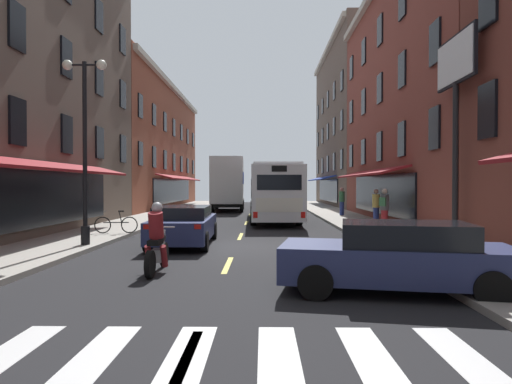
# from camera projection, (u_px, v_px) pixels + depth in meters

# --- Properties ---
(ground_plane) EXTENTS (34.80, 80.00, 0.10)m
(ground_plane) POSITION_uv_depth(u_px,v_px,m) (236.00, 248.00, 15.13)
(ground_plane) COLOR black
(lane_centre_dashes) EXTENTS (0.14, 73.90, 0.01)m
(lane_centre_dashes) POSITION_uv_depth(u_px,v_px,m) (235.00, 247.00, 14.88)
(lane_centre_dashes) COLOR #DBCC4C
(lane_centre_dashes) RESTS_ON ground
(crosswalk_near) EXTENTS (7.10, 2.80, 0.01)m
(crosswalk_near) POSITION_uv_depth(u_px,v_px,m) (183.00, 365.00, 5.13)
(crosswalk_near) COLOR silver
(crosswalk_near) RESTS_ON ground
(sidewalk_left) EXTENTS (3.00, 80.00, 0.14)m
(sidewalk_left) POSITION_uv_depth(u_px,v_px,m) (61.00, 244.00, 15.22)
(sidewalk_left) COLOR #A39E93
(sidewalk_left) RESTS_ON ground
(sidewalk_right) EXTENTS (3.00, 80.00, 0.14)m
(sidewalk_right) POSITION_uv_depth(u_px,v_px,m) (413.00, 245.00, 15.04)
(sidewalk_right) COLOR #A39E93
(sidewalk_right) RESTS_ON ground
(billboard_sign) EXTENTS (0.40, 2.76, 6.70)m
(billboard_sign) POSITION_uv_depth(u_px,v_px,m) (456.00, 86.00, 14.36)
(billboard_sign) COLOR black
(billboard_sign) RESTS_ON sidewalk_right
(transit_bus) EXTENTS (2.90, 12.37, 3.18)m
(transit_bus) POSITION_uv_depth(u_px,v_px,m) (273.00, 192.00, 26.82)
(transit_bus) COLOR silver
(transit_bus) RESTS_ON ground
(box_truck) EXTENTS (2.67, 7.81, 4.18)m
(box_truck) POSITION_uv_depth(u_px,v_px,m) (228.00, 185.00, 36.04)
(box_truck) COLOR white
(box_truck) RESTS_ON ground
(sedan_near) EXTENTS (2.07, 4.80, 1.34)m
(sedan_near) POSITION_uv_depth(u_px,v_px,m) (184.00, 225.00, 15.51)
(sedan_near) COLOR navy
(sedan_near) RESTS_ON ground
(sedan_mid) EXTENTS (4.58, 2.54, 1.35)m
(sedan_mid) POSITION_uv_depth(u_px,v_px,m) (398.00, 257.00, 8.60)
(sedan_mid) COLOR navy
(sedan_mid) RESTS_ON ground
(sedan_far) EXTENTS (1.98, 4.43, 1.37)m
(sedan_far) POSITION_uv_depth(u_px,v_px,m) (235.00, 198.00, 47.93)
(sedan_far) COLOR #515154
(sedan_far) RESTS_ON ground
(motorcycle_rider) EXTENTS (0.62, 2.07, 1.66)m
(motorcycle_rider) POSITION_uv_depth(u_px,v_px,m) (157.00, 242.00, 10.62)
(motorcycle_rider) COLOR black
(motorcycle_rider) RESTS_ON ground
(bicycle_near) EXTENTS (1.71, 0.48, 0.91)m
(bicycle_near) POSITION_uv_depth(u_px,v_px,m) (116.00, 224.00, 18.02)
(bicycle_near) COLOR black
(bicycle_near) RESTS_ON sidewalk_left
(pedestrian_near) EXTENTS (0.47, 0.52, 1.78)m
(pedestrian_near) POSITION_uv_depth(u_px,v_px,m) (384.00, 208.00, 19.10)
(pedestrian_near) COLOR maroon
(pedestrian_near) RESTS_ON sidewalk_right
(pedestrian_mid) EXTENTS (0.36, 0.36, 1.77)m
(pedestrian_mid) POSITION_uv_depth(u_px,v_px,m) (342.00, 201.00, 28.93)
(pedestrian_mid) COLOR navy
(pedestrian_mid) RESTS_ON sidewalk_right
(pedestrian_far) EXTENTS (0.36, 0.36, 1.73)m
(pedestrian_far) POSITION_uv_depth(u_px,v_px,m) (376.00, 206.00, 21.91)
(pedestrian_far) COLOR navy
(pedestrian_far) RESTS_ON sidewalk_right
(street_lamp_twin) EXTENTS (1.42, 0.32, 5.95)m
(street_lamp_twin) POSITION_uv_depth(u_px,v_px,m) (85.00, 143.00, 14.54)
(street_lamp_twin) COLOR black
(street_lamp_twin) RESTS_ON sidewalk_left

